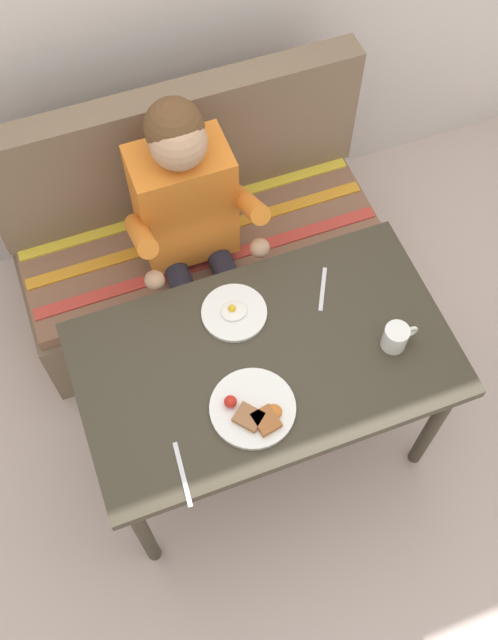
# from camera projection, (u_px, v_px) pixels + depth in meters

# --- Properties ---
(ground_plane) EXTENTS (8.00, 8.00, 0.00)m
(ground_plane) POSITION_uv_depth(u_px,v_px,m) (262.00, 437.00, 2.95)
(ground_plane) COLOR beige
(table) EXTENTS (1.20, 0.70, 0.73)m
(table) POSITION_uv_depth(u_px,v_px,m) (265.00, 368.00, 2.38)
(table) COLOR #363023
(table) RESTS_ON ground
(couch) EXTENTS (1.44, 0.56, 1.00)m
(couch) POSITION_uv_depth(u_px,v_px,m) (197.00, 245.00, 3.01)
(couch) COLOR #76614A
(couch) RESTS_ON ground
(person) EXTENTS (0.45, 0.61, 1.21)m
(person) POSITION_uv_depth(u_px,v_px,m) (190.00, 220.00, 2.56)
(person) COLOR orange
(person) RESTS_ON ground
(plate_breakfast) EXTENTS (0.27, 0.27, 0.05)m
(plate_breakfast) POSITION_uv_depth(u_px,v_px,m) (253.00, 410.00, 2.21)
(plate_breakfast) COLOR white
(plate_breakfast) RESTS_ON table
(plate_eggs) EXTENTS (0.22, 0.22, 0.04)m
(plate_eggs) POSITION_uv_depth(u_px,v_px,m) (234.00, 312.00, 2.38)
(plate_eggs) COLOR white
(plate_eggs) RESTS_ON table
(coffee_mug) EXTENTS (0.12, 0.08, 0.09)m
(coffee_mug) POSITION_uv_depth(u_px,v_px,m) (396.00, 337.00, 2.29)
(coffee_mug) COLOR white
(coffee_mug) RESTS_ON table
(fork) EXTENTS (0.09, 0.16, 0.00)m
(fork) POSITION_uv_depth(u_px,v_px,m) (323.00, 289.00, 2.43)
(fork) COLOR silver
(fork) RESTS_ON table
(knife) EXTENTS (0.03, 0.20, 0.00)m
(knife) POSITION_uv_depth(u_px,v_px,m) (183.00, 474.00, 2.12)
(knife) COLOR silver
(knife) RESTS_ON table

